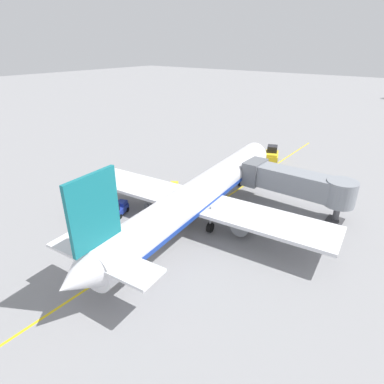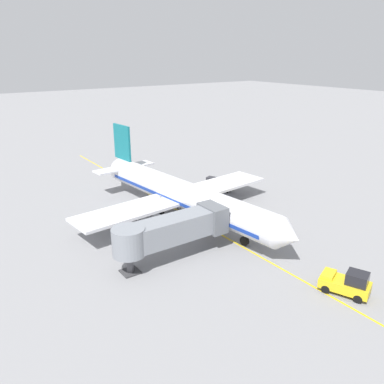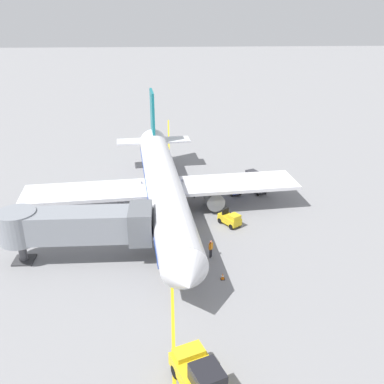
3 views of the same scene
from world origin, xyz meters
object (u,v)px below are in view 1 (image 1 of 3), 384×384
Objects in this scene: parked_airliner at (200,195)px; baggage_cart_second_in_train at (83,209)px; pushback_tractor at (272,154)px; ground_crew_loader at (142,224)px; ground_crew_marshaller at (215,178)px; safety_cone_nose_left at (224,174)px; baggage_cart_front at (103,200)px; baggage_tug_spare at (155,203)px; ground_crew_wing_walker at (155,215)px; baggage_tug_trailing at (120,209)px; baggage_tug_lead at (174,189)px; jet_bridge at (296,183)px.

parked_airliner is 12.74× the size of baggage_cart_second_in_train.
ground_crew_loader is (-1.06, -30.02, -0.15)m from pushback_tractor.
safety_cone_nose_left is (-0.67, 3.51, -0.66)m from ground_crew_marshaller.
safety_cone_nose_left is at bearing 100.82° from ground_crew_marshaller.
baggage_cart_front is (-11.36, -4.66, -2.24)m from parked_airliner.
pushback_tractor is at bearing 87.97° from ground_crew_loader.
baggage_tug_spare is at bearing -98.47° from pushback_tractor.
parked_airliner is 22.10× the size of ground_crew_wing_walker.
baggage_cart_second_in_train is (-11.40, -7.64, -2.24)m from parked_airliner.
ground_crew_loader reaches higher than baggage_tug_trailing.
baggage_cart_second_in_train reaches higher than safety_cone_nose_left.
baggage_tug_lead is 4.65× the size of safety_cone_nose_left.
baggage_tug_spare is at bearing 133.82° from ground_crew_wing_walker.
jet_bridge is 2.70× the size of pushback_tractor.
baggage_tug_lead is 1.08× the size of baggage_tug_spare.
baggage_tug_spare is (-13.48, -10.39, -2.74)m from jet_bridge.
jet_bridge reaches higher than baggage_tug_lead.
jet_bridge is 4.52× the size of baggage_cart_second_in_train.
baggage_tug_spare is 6.41m from baggage_cart_front.
baggage_tug_lead is at bearing 100.34° from baggage_tug_spare.
ground_crew_marshaller reaches higher than baggage_tug_lead.
baggage_tug_lead is (-14.33, -5.74, -2.74)m from jet_bridge.
safety_cone_nose_left is at bearing 72.55° from baggage_cart_second_in_train.
baggage_tug_trailing reaches higher than baggage_cart_second_in_train.
pushback_tractor is 27.84m from ground_crew_wing_walker.
pushback_tractor is 1.79× the size of baggage_tug_lead.
ground_crew_loader is at bearing -119.23° from parked_airliner.
ground_crew_marshaller is 2.86× the size of safety_cone_nose_left.
baggage_cart_second_in_train is (-3.09, -2.94, 0.24)m from baggage_tug_trailing.
ground_crew_marshaller reaches higher than baggage_tug_trailing.
pushback_tractor is at bearing 87.23° from ground_crew_wing_walker.
pushback_tractor reaches higher than safety_cone_nose_left.
baggage_tug_spare is at bearing 33.16° from baggage_cart_front.
jet_bridge is at bearing -16.98° from safety_cone_nose_left.
baggage_tug_trailing is at bearing 166.59° from ground_crew_loader.
pushback_tractor is 1.93× the size of baggage_tug_spare.
parked_airliner is 14.21m from safety_cone_nose_left.
ground_crew_loader is at bearing -60.29° from baggage_tug_spare.
baggage_cart_front is at bearing -143.61° from jet_bridge.
safety_cone_nose_left is (6.45, 17.67, -0.66)m from baggage_cart_front.
parked_airliner is 9.86m from baggage_tug_trailing.
ground_crew_wing_walker is at bearing -46.18° from baggage_tug_spare.
pushback_tractor is 2.90× the size of ground_crew_loader.
ground_crew_loader is 2.86× the size of safety_cone_nose_left.
baggage_tug_spare is 4.31× the size of safety_cone_nose_left.
baggage_cart_second_in_train is 1.73× the size of ground_crew_loader.
baggage_tug_lead is at bearing 79.84° from baggage_tug_trailing.
jet_bridge reaches higher than baggage_cart_front.
parked_airliner is at bearing 29.45° from baggage_tug_trailing.
pushback_tractor is 33.06m from baggage_cart_second_in_train.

